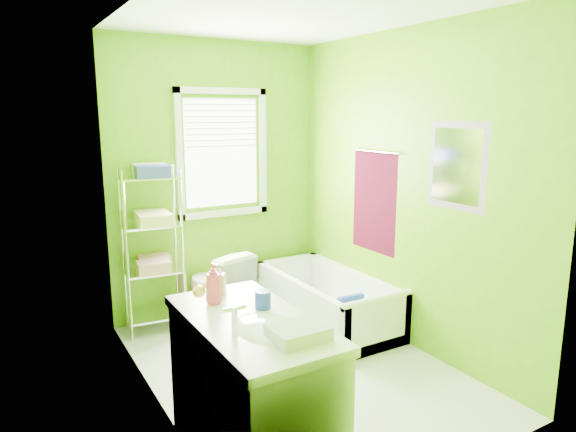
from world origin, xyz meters
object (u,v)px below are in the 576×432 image
vanity (252,388)px  wire_shelf_unit (154,232)px  toilet (217,287)px  bathtub (329,308)px

vanity → wire_shelf_unit: size_ratio=0.76×
toilet → vanity: vanity is taller
vanity → wire_shelf_unit: (0.08, 2.05, 0.45)m
bathtub → wire_shelf_unit: wire_shelf_unit is taller
bathtub → toilet: toilet is taller
bathtub → vanity: bearing=-137.0°
toilet → wire_shelf_unit: 0.77m
bathtub → toilet: (-0.89, 0.53, 0.20)m
toilet → wire_shelf_unit: (-0.51, 0.15, 0.55)m
vanity → wire_shelf_unit: wire_shelf_unit is taller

